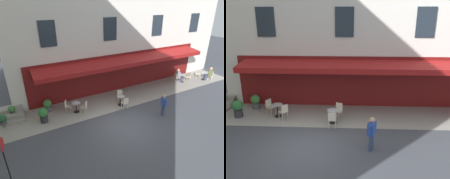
% 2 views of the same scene
% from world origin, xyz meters
% --- Properties ---
extents(ground_plane, '(70.00, 70.00, 0.00)m').
position_xyz_m(ground_plane, '(0.00, 0.00, 0.00)').
color(ground_plane, '#42444C').
extents(sidewalk_cafe_terrace, '(20.50, 3.20, 0.01)m').
position_xyz_m(sidewalk_cafe_terrace, '(-3.25, -3.40, 0.00)').
color(sidewalk_cafe_terrace, gray).
rests_on(sidewalk_cafe_terrace, ground_plane).
extents(cafe_table_near_entrance, '(0.60, 0.60, 0.75)m').
position_xyz_m(cafe_table_near_entrance, '(-1.14, -2.39, 0.49)').
color(cafe_table_near_entrance, black).
rests_on(cafe_table_near_entrance, ground_plane).
extents(cafe_chair_cream_near_door, '(0.40, 0.40, 0.91)m').
position_xyz_m(cafe_chair_cream_near_door, '(-1.14, -1.76, 0.55)').
color(cafe_chair_cream_near_door, beige).
rests_on(cafe_chair_cream_near_door, ground_plane).
extents(cafe_chair_cream_under_awning, '(0.54, 0.54, 0.91)m').
position_xyz_m(cafe_chair_cream_under_awning, '(-1.41, -2.96, 0.55)').
color(cafe_chair_cream_under_awning, beige).
rests_on(cafe_chair_cream_under_awning, ground_plane).
extents(cafe_table_streetside, '(0.60, 0.60, 0.75)m').
position_xyz_m(cafe_table_streetside, '(2.10, -3.06, 0.49)').
color(cafe_table_streetside, black).
rests_on(cafe_table_streetside, ground_plane).
extents(cafe_chair_cream_by_window, '(0.56, 0.56, 0.91)m').
position_xyz_m(cafe_chair_cream_by_window, '(1.61, -2.65, 0.55)').
color(cafe_chair_cream_by_window, beige).
rests_on(cafe_chair_cream_by_window, ground_plane).
extents(cafe_chair_cream_back_row, '(0.55, 0.55, 0.91)m').
position_xyz_m(cafe_chair_cream_back_row, '(2.65, -3.37, 0.55)').
color(cafe_chair_cream_back_row, beige).
rests_on(cafe_chair_cream_back_row, ground_plane).
extents(walking_pedestrian_in_blue, '(0.43, 0.59, 1.56)m').
position_xyz_m(walking_pedestrian_in_blue, '(-2.97, 0.15, 0.91)').
color(walking_pedestrian_in_blue, navy).
rests_on(walking_pedestrian_in_blue, ground_plane).
extents(potted_plant_mid_terrace, '(0.56, 0.56, 0.90)m').
position_xyz_m(potted_plant_mid_terrace, '(3.82, -4.16, 0.49)').
color(potted_plant_mid_terrace, '#4C4C51').
rests_on(potted_plant_mid_terrace, ground_plane).
extents(potted_plant_entrance_left, '(0.63, 0.63, 1.02)m').
position_xyz_m(potted_plant_entrance_left, '(4.35, -2.91, 0.57)').
color(potted_plant_entrance_left, '#2D2D33').
rests_on(potted_plant_entrance_left, ground_plane).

